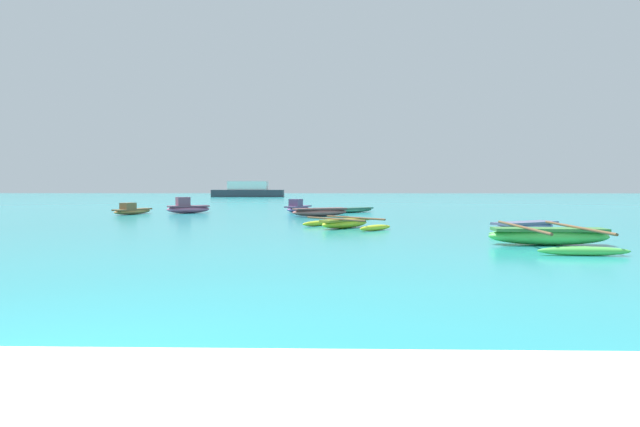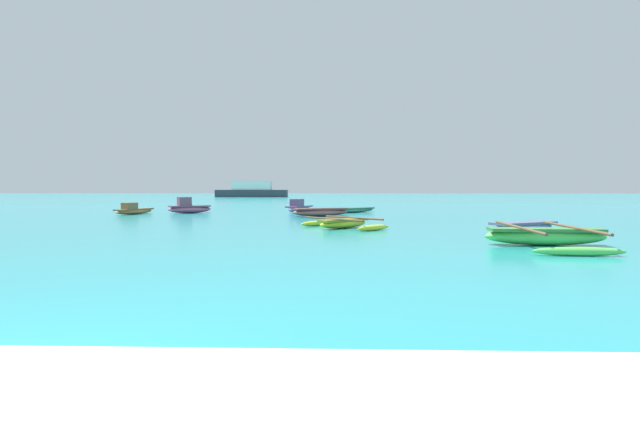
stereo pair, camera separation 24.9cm
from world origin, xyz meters
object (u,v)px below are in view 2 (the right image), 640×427
Objects in this scene: moored_boat_0 at (299,208)px; moored_boat_4 at (320,212)px; moored_boat_2 at (189,207)px; moored_boat_1 at (545,236)px; moored_boat_6 at (343,223)px; moored_boat_3 at (133,210)px; moored_boat_5 at (524,227)px; distant_ferry at (252,191)px; moored_boat_7 at (352,210)px.

moored_boat_4 is (1.42, -4.23, -0.04)m from moored_boat_0.
moored_boat_2 reaches higher than moored_boat_0.
moored_boat_1 is 7.23m from moored_boat_6.
moored_boat_0 reaches higher than moored_boat_3.
moored_boat_4 is (10.30, -1.63, 0.01)m from moored_boat_3.
moored_boat_0 is 11.76m from moored_boat_6.
moored_boat_3 is at bearing 97.41° from moored_boat_6.
moored_boat_1 is at bearing -79.17° from moored_boat_2.
moored_boat_5 is 0.80× the size of moored_boat_6.
moored_boat_6 is (1.08, -7.26, -0.06)m from moored_boat_4.
moored_boat_4 is 7.34m from moored_boat_6.
distant_ferry reaches higher than moored_boat_1.
moored_boat_3 is at bearing 173.87° from moored_boat_2.
moored_boat_2 is at bearing -43.67° from moored_boat_3.
moored_boat_1 is 0.39× the size of distant_ferry.
moored_boat_0 is 0.97× the size of moored_boat_3.
moored_boat_7 is at bearing -73.43° from distant_ferry.
distant_ferry reaches higher than moored_boat_6.
moored_boat_7 is 49.03m from distant_ferry.
distant_ferry is (-4.65, 47.93, 0.65)m from moored_boat_2.
moored_boat_2 is 0.82× the size of moored_boat_4.
moored_boat_0 is 0.99× the size of moored_boat_5.
moored_boat_4 is 11.26m from moored_boat_5.
moored_boat_3 is at bearing 147.60° from moored_boat_4.
moored_boat_7 is (9.33, 0.94, -0.16)m from moored_boat_2.
moored_boat_6 is at bearing 137.36° from moored_boat_1.
moored_boat_1 reaches higher than moored_boat_6.
moored_boat_6 is (-5.82, 1.62, -0.02)m from moored_boat_5.
moored_boat_6 is (2.50, -11.49, -0.10)m from moored_boat_0.
moored_boat_5 is 62.71m from distant_ferry.
moored_boat_3 reaches higher than moored_boat_4.
moored_boat_4 is (-6.15, 12.42, 0.01)m from moored_boat_1.
moored_boat_4 is 0.28× the size of distant_ferry.
moored_boat_4 is at bearing -76.43° from distant_ferry.
moored_boat_3 is at bearing 142.40° from moored_boat_1.
moored_boat_1 is 1.63× the size of moored_boat_5.
moored_boat_3 reaches higher than moored_boat_1.
moored_boat_6 is 59.60m from distant_ferry.
moored_boat_3 is 0.25× the size of distant_ferry.
moored_boat_7 is at bearing 82.39° from moored_boat_5.
moored_boat_7 is at bearing 108.16° from moored_boat_1.
moored_boat_0 is at bearing 57.68° from moored_boat_6.
moored_boat_2 is 0.84× the size of moored_boat_7.
moored_boat_4 is at bearing -139.10° from moored_boat_0.
moored_boat_5 is at bearing -60.18° from moored_boat_6.
moored_boat_0 reaches higher than moored_boat_4.
moored_boat_6 is (8.70, -10.15, -0.15)m from moored_boat_2.
moored_boat_0 is 0.61× the size of moored_boat_1.
distant_ferry is (-13.98, 46.99, 0.81)m from moored_boat_7.
moored_boat_0 is 18.29m from moored_boat_1.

